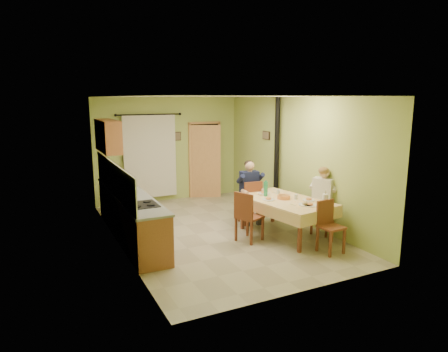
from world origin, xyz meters
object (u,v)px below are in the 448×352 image
chair_far (250,211)px  chair_left (249,226)px  chair_near (330,237)px  chair_right (323,220)px  man_far (250,185)px  man_right (324,192)px  stove_flue (276,172)px  dining_table (285,217)px

chair_far → chair_left: (-0.58, -0.97, 0.00)m
chair_left → chair_near: bearing=17.7°
chair_right → man_far: bearing=12.1°
chair_near → chair_left: size_ratio=0.95×
chair_far → chair_right: bearing=-46.0°
man_right → stove_flue: stove_flue is taller
dining_table → man_right: 0.95m
chair_near → man_far: size_ratio=0.68×
chair_right → stove_flue: bearing=-24.8°
dining_table → man_right: bearing=-28.9°
chair_right → chair_left: chair_left is taller
chair_left → stove_flue: stove_flue is taller
man_far → stove_flue: stove_flue is taller
chair_near → chair_left: bearing=-52.1°
dining_table → chair_far: chair_far is taller
chair_left → stove_flue: (1.55, 1.42, 0.73)m
chair_far → chair_right: chair_far is taller
chair_far → man_right: man_right is taller
dining_table → chair_left: chair_left is taller
chair_far → man_far: size_ratio=0.71×
man_right → chair_far: bearing=12.0°
man_far → man_right: size_ratio=1.00×
dining_table → chair_far: (-0.24, 1.02, -0.09)m
dining_table → man_right: man_right is taller
man_far → stove_flue: 1.07m
chair_far → stove_flue: stove_flue is taller
chair_far → stove_flue: size_ratio=0.35×
chair_right → stove_flue: size_ratio=0.33×
chair_near → chair_left: chair_left is taller
chair_right → man_far: (-1.00, 1.29, 0.59)m
dining_table → man_right: (0.76, -0.26, 0.50)m
man_far → stove_flue: (0.97, 0.43, 0.15)m
chair_right → man_right: 0.59m
chair_right → man_far: 1.74m
chair_left → man_right: size_ratio=0.72×
man_right → man_far: bearing=11.6°
dining_table → chair_right: bearing=-28.3°
chair_left → man_far: bearing=126.1°
chair_near → man_right: man_right is taller
dining_table → chair_right: size_ratio=2.24×
dining_table → chair_right: (0.77, -0.26, -0.09)m
dining_table → man_far: man_far is taller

